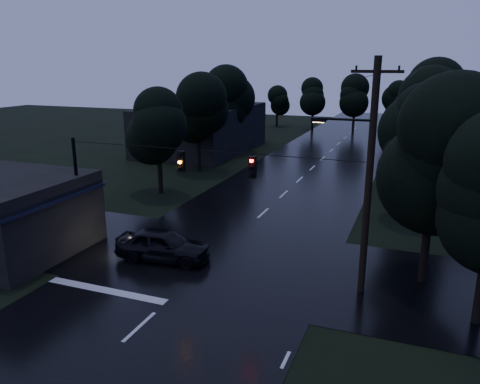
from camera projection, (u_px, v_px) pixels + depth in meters
The scene contains 16 objects.
main_road at pixel (300, 180), 40.29m from camera, with size 12.00×120.00×0.02m, color black.
cross_street at pixel (214, 258), 24.10m from camera, with size 60.00×9.00×0.02m, color black.
building_far_right at pixel (478, 158), 38.46m from camera, with size 10.00×14.00×4.40m, color black.
building_far_left at pixel (202, 128), 53.47m from camera, with size 10.00×16.00×5.00m, color black.
utility_pole_main at pixel (367, 175), 19.24m from camera, with size 3.50×0.30×10.00m.
utility_pole_far at pixel (404, 145), 34.59m from camera, with size 2.00×0.30×7.50m.
anchor_pole_left at pixel (78, 193), 25.00m from camera, with size 0.18×0.18×6.00m, color black.
span_signals at pixel (215, 163), 21.60m from camera, with size 15.00×0.37×1.12m.
tree_corner_near at pixel (436, 153), 19.94m from camera, with size 4.48×4.48×9.44m.
tree_left_a at pixel (158, 125), 34.82m from camera, with size 3.92×3.92×8.26m.
tree_left_b at pixel (198, 110), 42.12m from camera, with size 4.20×4.20×8.85m.
tree_left_c at pixel (233, 98), 51.23m from camera, with size 4.48×4.48×9.44m.
tree_right_a at pixel (415, 133), 28.49m from camera, with size 4.20×4.20×8.85m.
tree_right_b at pixel (426, 114), 35.38m from camera, with size 4.48×4.48×9.44m.
tree_right_c at pixel (433, 100), 44.06m from camera, with size 4.76×4.76×10.03m.
car at pixel (163, 245), 23.71m from camera, with size 1.93×4.81×1.64m, color black.
Camera 1 is at (9.25, -8.36, 9.71)m, focal length 35.00 mm.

